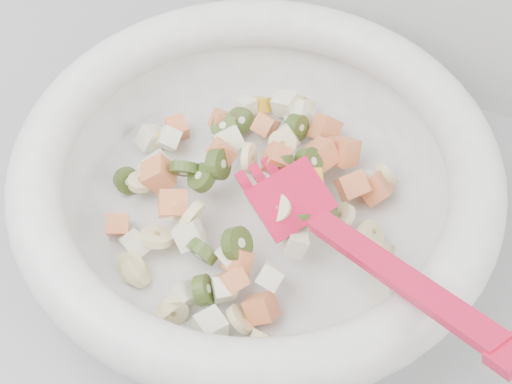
% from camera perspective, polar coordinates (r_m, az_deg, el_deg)
% --- Properties ---
extents(mixing_bowl, '(0.43, 0.39, 0.15)m').
position_cam_1_polar(mixing_bowl, '(0.59, 0.00, 0.70)').
color(mixing_bowl, white).
rests_on(mixing_bowl, counter).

